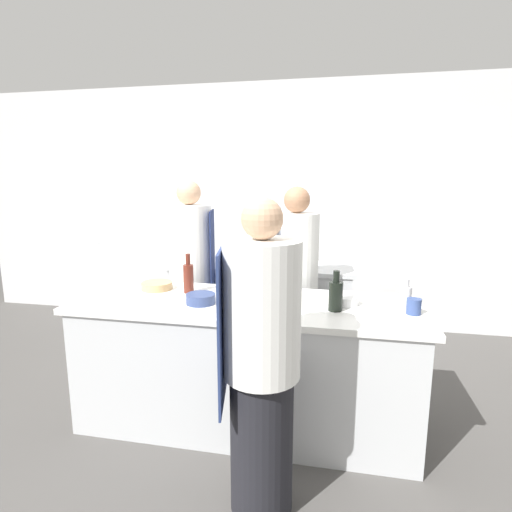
{
  "coord_description": "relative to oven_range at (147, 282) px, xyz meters",
  "views": [
    {
      "loc": [
        0.58,
        -2.55,
        1.7
      ],
      "look_at": [
        0.0,
        0.35,
        1.14
      ],
      "focal_mm": 28.0,
      "sensor_mm": 36.0,
      "label": 1
    }
  ],
  "objects": [
    {
      "name": "cup",
      "position": [
        2.66,
        -1.77,
        0.42
      ],
      "size": [
        0.09,
        0.09,
        0.1
      ],
      "color": "#33477F",
      "rests_on": "prep_counter"
    },
    {
      "name": "chef_at_pass_far",
      "position": [
        1.85,
        -1.0,
        0.3
      ],
      "size": [
        0.42,
        0.4,
        1.65
      ],
      "rotation": [
        0.0,
        0.0,
        1.77
      ],
      "color": "black",
      "rests_on": "ground_plane"
    },
    {
      "name": "ground_plane",
      "position": [
        1.59,
        -1.72,
        -0.52
      ],
      "size": [
        16.0,
        16.0,
        0.0
      ],
      "primitive_type": "plane",
      "color": "#4C4947"
    },
    {
      "name": "cutting_board",
      "position": [
        1.71,
        -1.9,
        0.38
      ],
      "size": [
        0.34,
        0.22,
        0.01
      ],
      "color": "tan",
      "rests_on": "prep_counter"
    },
    {
      "name": "oven_range",
      "position": [
        0.0,
        0.0,
        0.0
      ],
      "size": [
        0.93,
        0.72,
        1.04
      ],
      "color": "silver",
      "rests_on": "ground_plane"
    },
    {
      "name": "bottle_olive_oil",
      "position": [
        2.19,
        -1.8,
        0.47
      ],
      "size": [
        0.09,
        0.09,
        0.26
      ],
      "color": "black",
      "rests_on": "prep_counter"
    },
    {
      "name": "bottle_vinegar",
      "position": [
        2.64,
        -1.63,
        0.45
      ],
      "size": [
        0.08,
        0.08,
        0.18
      ],
      "color": "silver",
      "rests_on": "prep_counter"
    },
    {
      "name": "chef_at_prep_near",
      "position": [
        1.83,
        -2.45,
        0.29
      ],
      "size": [
        0.42,
        0.41,
        1.63
      ],
      "rotation": [
        0.0,
        0.0,
        1.76
      ],
      "color": "black",
      "rests_on": "ground_plane"
    },
    {
      "name": "wall_back",
      "position": [
        1.59,
        0.41,
        0.88
      ],
      "size": [
        8.0,
        0.06,
        2.8
      ],
      "color": "silver",
      "rests_on": "ground_plane"
    },
    {
      "name": "chef_at_stove",
      "position": [
        0.93,
        -0.98,
        0.33
      ],
      "size": [
        0.42,
        0.4,
        1.7
      ],
      "rotation": [
        0.0,
        0.0,
        -1.36
      ],
      "color": "black",
      "rests_on": "ground_plane"
    },
    {
      "name": "bowl_ceramic_blue",
      "position": [
        1.31,
        -1.82,
        0.41
      ],
      "size": [
        0.2,
        0.2,
        0.07
      ],
      "color": "navy",
      "rests_on": "prep_counter"
    },
    {
      "name": "bottle_wine",
      "position": [
        1.13,
        -1.58,
        0.49
      ],
      "size": [
        0.07,
        0.07,
        0.29
      ],
      "color": "#5B2319",
      "rests_on": "prep_counter"
    },
    {
      "name": "pass_counter",
      "position": [
        1.47,
        -0.48,
        -0.07
      ],
      "size": [
        1.81,
        0.62,
        0.89
      ],
      "color": "silver",
      "rests_on": "ground_plane"
    },
    {
      "name": "bowl_mixing_large",
      "position": [
        0.86,
        -1.55,
        0.4
      ],
      "size": [
        0.23,
        0.23,
        0.05
      ],
      "color": "tan",
      "rests_on": "prep_counter"
    },
    {
      "name": "prep_counter",
      "position": [
        1.59,
        -1.72,
        -0.07
      ],
      "size": [
        2.35,
        0.81,
        0.89
      ],
      "color": "silver",
      "rests_on": "ground_plane"
    },
    {
      "name": "bottle_cooking_oil",
      "position": [
        1.74,
        -1.61,
        0.49
      ],
      "size": [
        0.08,
        0.08,
        0.31
      ],
      "color": "#2D5175",
      "rests_on": "prep_counter"
    },
    {
      "name": "bowl_prep_small",
      "position": [
        2.25,
        -1.65,
        0.4
      ],
      "size": [
        0.19,
        0.19,
        0.06
      ],
      "color": "white",
      "rests_on": "prep_counter"
    }
  ]
}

